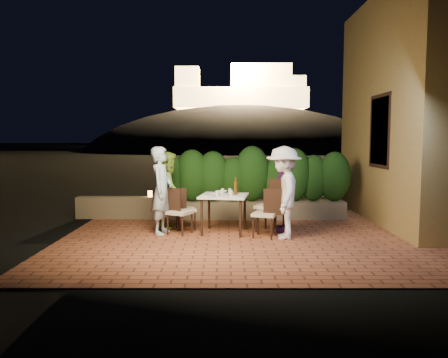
{
  "coord_description": "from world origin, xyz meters",
  "views": [
    {
      "loc": [
        -0.48,
        -7.73,
        1.83
      ],
      "look_at": [
        -0.49,
        0.81,
        1.05
      ],
      "focal_mm": 35.0,
      "sensor_mm": 36.0,
      "label": 1
    }
  ],
  "objects_px": {
    "chair_left_front": "(180,211)",
    "diner_blue": "(162,190)",
    "beer_bottle": "(236,186)",
    "parapet_lamp": "(150,194)",
    "diner_green": "(169,190)",
    "diner_white": "(284,193)",
    "diner_purple": "(284,192)",
    "chair_right_back": "(270,205)",
    "chair_right_front": "(265,213)",
    "bowl": "(222,192)",
    "dining_table": "(224,214)",
    "chair_left_back": "(186,208)"
  },
  "relations": [
    {
      "from": "diner_white",
      "to": "chair_left_front",
      "type": "bearing_deg",
      "value": -96.45
    },
    {
      "from": "chair_right_front",
      "to": "beer_bottle",
      "type": "bearing_deg",
      "value": -18.67
    },
    {
      "from": "bowl",
      "to": "diner_blue",
      "type": "relative_size",
      "value": 0.11
    },
    {
      "from": "diner_green",
      "to": "chair_right_back",
      "type": "bearing_deg",
      "value": -100.11
    },
    {
      "from": "chair_right_front",
      "to": "diner_white",
      "type": "bearing_deg",
      "value": -177.22
    },
    {
      "from": "diner_green",
      "to": "chair_left_front",
      "type": "bearing_deg",
      "value": -154.38
    },
    {
      "from": "chair_left_front",
      "to": "chair_right_front",
      "type": "distance_m",
      "value": 1.64
    },
    {
      "from": "dining_table",
      "to": "chair_left_front",
      "type": "bearing_deg",
      "value": -172.66
    },
    {
      "from": "chair_left_front",
      "to": "diner_blue",
      "type": "relative_size",
      "value": 0.52
    },
    {
      "from": "beer_bottle",
      "to": "diner_purple",
      "type": "bearing_deg",
      "value": 5.61
    },
    {
      "from": "diner_blue",
      "to": "chair_left_front",
      "type": "bearing_deg",
      "value": -80.9
    },
    {
      "from": "chair_left_front",
      "to": "diner_blue",
      "type": "bearing_deg",
      "value": -153.36
    },
    {
      "from": "beer_bottle",
      "to": "chair_right_front",
      "type": "height_order",
      "value": "beer_bottle"
    },
    {
      "from": "dining_table",
      "to": "parapet_lamp",
      "type": "distance_m",
      "value": 2.35
    },
    {
      "from": "chair_right_front",
      "to": "chair_right_back",
      "type": "distance_m",
      "value": 0.5
    },
    {
      "from": "chair_left_front",
      "to": "dining_table",
      "type": "bearing_deg",
      "value": 35.25
    },
    {
      "from": "diner_green",
      "to": "dining_table",
      "type": "bearing_deg",
      "value": -112.19
    },
    {
      "from": "chair_right_front",
      "to": "chair_right_back",
      "type": "xyz_separation_m",
      "value": [
        0.15,
        0.47,
        0.07
      ]
    },
    {
      "from": "chair_right_back",
      "to": "diner_purple",
      "type": "height_order",
      "value": "diner_purple"
    },
    {
      "from": "chair_left_back",
      "to": "chair_right_front",
      "type": "bearing_deg",
      "value": -40.75
    },
    {
      "from": "chair_right_back",
      "to": "chair_right_front",
      "type": "bearing_deg",
      "value": 104.78
    },
    {
      "from": "diner_white",
      "to": "parapet_lamp",
      "type": "height_order",
      "value": "diner_white"
    },
    {
      "from": "bowl",
      "to": "diner_purple",
      "type": "relative_size",
      "value": 0.12
    },
    {
      "from": "beer_bottle",
      "to": "parapet_lamp",
      "type": "relative_size",
      "value": 2.45
    },
    {
      "from": "diner_white",
      "to": "beer_bottle",
      "type": "bearing_deg",
      "value": -115.99
    },
    {
      "from": "chair_right_front",
      "to": "diner_white",
      "type": "xyz_separation_m",
      "value": [
        0.34,
        -0.1,
        0.4
      ]
    },
    {
      "from": "chair_right_front",
      "to": "diner_green",
      "type": "bearing_deg",
      "value": -5.68
    },
    {
      "from": "diner_green",
      "to": "diner_purple",
      "type": "bearing_deg",
      "value": -97.84
    },
    {
      "from": "chair_right_front",
      "to": "diner_blue",
      "type": "height_order",
      "value": "diner_blue"
    },
    {
      "from": "dining_table",
      "to": "chair_right_front",
      "type": "relative_size",
      "value": 0.98
    },
    {
      "from": "diner_white",
      "to": "diner_purple",
      "type": "distance_m",
      "value": 0.62
    },
    {
      "from": "diner_white",
      "to": "diner_purple",
      "type": "relative_size",
      "value": 1.07
    },
    {
      "from": "parapet_lamp",
      "to": "chair_right_back",
      "type": "bearing_deg",
      "value": -29.75
    },
    {
      "from": "bowl",
      "to": "beer_bottle",
      "type": "bearing_deg",
      "value": -47.57
    },
    {
      "from": "bowl",
      "to": "chair_right_front",
      "type": "bearing_deg",
      "value": -41.3
    },
    {
      "from": "chair_left_back",
      "to": "parapet_lamp",
      "type": "distance_m",
      "value": 1.55
    },
    {
      "from": "bowl",
      "to": "diner_white",
      "type": "height_order",
      "value": "diner_white"
    },
    {
      "from": "dining_table",
      "to": "diner_white",
      "type": "relative_size",
      "value": 0.52
    },
    {
      "from": "bowl",
      "to": "diner_purple",
      "type": "bearing_deg",
      "value": -8.62
    },
    {
      "from": "bowl",
      "to": "chair_left_front",
      "type": "relative_size",
      "value": 0.21
    },
    {
      "from": "diner_green",
      "to": "diner_white",
      "type": "distance_m",
      "value": 2.43
    },
    {
      "from": "chair_left_front",
      "to": "diner_white",
      "type": "height_order",
      "value": "diner_white"
    },
    {
      "from": "bowl",
      "to": "chair_right_front",
      "type": "xyz_separation_m",
      "value": [
        0.79,
        -0.69,
        -0.32
      ]
    },
    {
      "from": "beer_bottle",
      "to": "parapet_lamp",
      "type": "xyz_separation_m",
      "value": [
        -1.94,
        1.56,
        -0.35
      ]
    },
    {
      "from": "diner_green",
      "to": "diner_white",
      "type": "xyz_separation_m",
      "value": [
        2.23,
        -0.97,
        0.07
      ]
    },
    {
      "from": "diner_blue",
      "to": "diner_purple",
      "type": "height_order",
      "value": "diner_blue"
    },
    {
      "from": "dining_table",
      "to": "chair_left_back",
      "type": "relative_size",
      "value": 1.06
    },
    {
      "from": "chair_right_back",
      "to": "diner_blue",
      "type": "height_order",
      "value": "diner_blue"
    },
    {
      "from": "dining_table",
      "to": "parapet_lamp",
      "type": "bearing_deg",
      "value": 137.3
    },
    {
      "from": "diner_blue",
      "to": "chair_right_front",
      "type": "bearing_deg",
      "value": -87.89
    }
  ]
}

